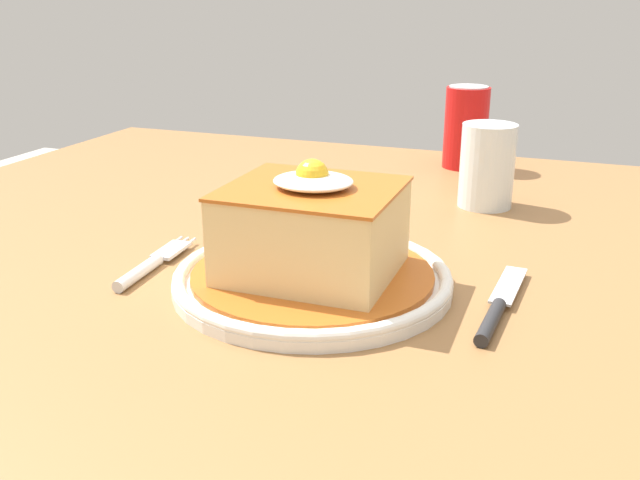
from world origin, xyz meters
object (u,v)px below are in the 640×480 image
object	(u,v)px
soda_can	(466,127)
main_plate	(313,278)
knife	(496,310)
drinking_glass	(487,171)
fork	(150,265)

from	to	relation	value
soda_can	main_plate	bearing A→B (deg)	-95.92
knife	drinking_glass	size ratio (longest dim) A/B	1.58
fork	drinking_glass	world-z (taller)	drinking_glass
main_plate	fork	distance (m)	0.17
knife	soda_can	xyz separation A→B (m)	(-0.12, 0.52, 0.06)
knife	drinking_glass	distance (m)	0.33
main_plate	drinking_glass	bearing A→B (deg)	70.43
main_plate	drinking_glass	size ratio (longest dim) A/B	2.47
fork	knife	world-z (taller)	same
soda_can	drinking_glass	distance (m)	0.21
main_plate	soda_can	xyz separation A→B (m)	(0.05, 0.52, 0.05)
main_plate	knife	world-z (taller)	main_plate
fork	knife	bearing A→B (deg)	2.21
knife	drinking_glass	bearing A→B (deg)	99.76
knife	drinking_glass	world-z (taller)	drinking_glass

